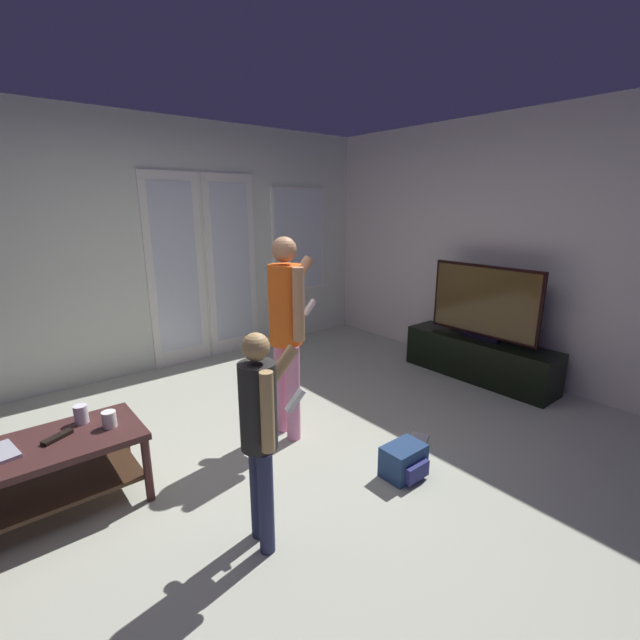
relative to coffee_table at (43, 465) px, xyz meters
name	(u,v)px	position (x,y,z in m)	size (l,w,h in m)	color
ground_plane	(266,474)	(1.18, -0.44, -0.34)	(5.93, 4.90, 0.02)	#B4B7A3
wall_back_with_doors	(145,250)	(1.29, 1.98, 0.95)	(5.93, 0.09, 2.64)	silver
wall_right_plain	(509,249)	(4.12, -0.44, 0.97)	(0.06, 4.90, 2.61)	silver
coffee_table	(43,465)	(0.00, 0.00, 0.00)	(1.05, 0.53, 0.45)	#412221
tv_stand	(479,359)	(3.77, -0.43, -0.12)	(0.40, 1.54, 0.42)	black
flat_screen_tv	(484,302)	(3.76, -0.43, 0.47)	(0.08, 1.14, 0.75)	black
person_adult	(287,321)	(1.60, -0.12, 0.58)	(0.53, 0.41, 1.53)	pink
person_child	(260,424)	(0.84, -0.96, 0.37)	(0.43, 0.31, 1.17)	#2C3052
backpack	(404,461)	(1.88, -1.04, -0.23)	(0.28, 0.23, 0.21)	navy
loose_keyboard	(414,448)	(2.18, -0.88, -0.32)	(0.45, 0.30, 0.02)	white
cup_near_edge	(81,414)	(0.24, 0.13, 0.18)	(0.08, 0.08, 0.11)	white
cup_by_laptop	(109,419)	(0.36, -0.03, 0.17)	(0.08, 0.08, 0.10)	white
tv_remote_black	(57,437)	(0.09, 0.01, 0.13)	(0.17, 0.05, 0.02)	black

